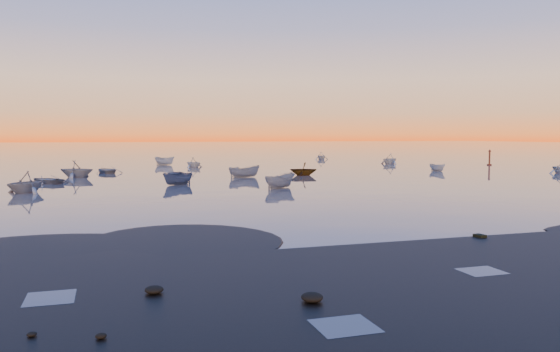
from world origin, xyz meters
name	(u,v)px	position (x,y,z in m)	size (l,w,h in m)	color
ground	(185,157)	(0.00, 100.00, 0.00)	(600.00, 600.00, 0.00)	#6D615B
mud_lobes	(446,231)	(0.00, -1.00, 0.01)	(140.00, 6.00, 0.07)	black
moored_fleet	(229,170)	(0.00, 53.00, 0.00)	(124.00, 58.00, 1.20)	silver
boat_near_center	(280,188)	(-1.32, 24.00, 0.00)	(4.05, 1.71, 1.40)	slate
channel_marker	(489,159)	(44.99, 51.86, 1.12)	(0.80, 0.80, 2.83)	#4D1D10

